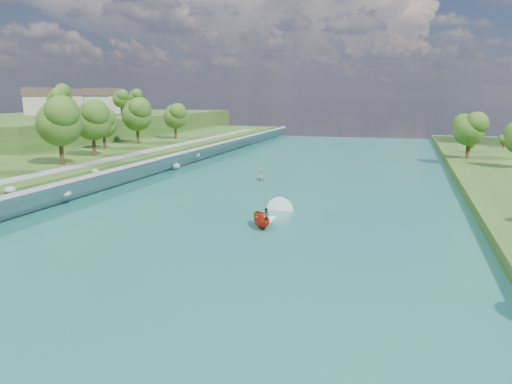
% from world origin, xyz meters
% --- Properties ---
extents(ground, '(260.00, 260.00, 0.00)m').
position_xyz_m(ground, '(0.00, 0.00, 0.00)').
color(ground, '#2D5119').
rests_on(ground, ground).
extents(river_water, '(55.00, 240.00, 0.10)m').
position_xyz_m(river_water, '(0.00, 20.00, 0.05)').
color(river_water, '#185E58').
rests_on(river_water, ground).
extents(ridge_west, '(60.00, 120.00, 9.00)m').
position_xyz_m(ridge_west, '(-82.50, 95.00, 4.50)').
color(ridge_west, '#2D5119').
rests_on(ridge_west, ground).
extents(riprap_bank, '(4.75, 236.00, 4.68)m').
position_xyz_m(riprap_bank, '(-25.87, 19.18, 1.82)').
color(riprap_bank, slate).
rests_on(riprap_bank, ground).
extents(riverside_path, '(3.00, 200.00, 0.10)m').
position_xyz_m(riverside_path, '(-32.50, 20.00, 3.55)').
color(riverside_path, gray).
rests_on(riverside_path, berm_west).
extents(ridge_houses, '(29.50, 29.50, 8.40)m').
position_xyz_m(ridge_houses, '(-88.67, 100.00, 13.31)').
color(ridge_houses, beige).
rests_on(ridge_houses, ridge_west).
extents(trees_ridge, '(19.81, 64.11, 10.99)m').
position_xyz_m(trees_ridge, '(-77.05, 98.95, 13.83)').
color(trees_ridge, '#294A13').
rests_on(trees_ridge, ridge_west).
extents(motorboat, '(3.60, 19.11, 2.16)m').
position_xyz_m(motorboat, '(3.57, 10.55, 0.84)').
color(motorboat, '#A8210D').
rests_on(motorboat, river_water).
extents(raft, '(2.78, 3.08, 1.72)m').
position_xyz_m(raft, '(-5.56, 40.44, 0.49)').
color(raft, '#9A9DA3').
rests_on(raft, river_water).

